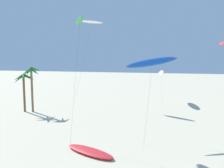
{
  "coord_description": "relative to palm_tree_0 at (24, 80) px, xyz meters",
  "views": [
    {
      "loc": [
        6.12,
        -3.73,
        10.29
      ],
      "look_at": [
        0.53,
        18.34,
        7.63
      ],
      "focal_mm": 36.36,
      "sensor_mm": 36.0,
      "label": 1
    }
  ],
  "objects": [
    {
      "name": "palm_tree_0",
      "position": [
        0.0,
        0.0,
        0.0
      ],
      "size": [
        4.46,
        4.29,
        7.31
      ],
      "color": "brown",
      "rests_on": "ground"
    },
    {
      "name": "palm_tree_1",
      "position": [
        1.52,
        0.24,
        0.93
      ],
      "size": [
        3.64,
        3.62,
        8.56
      ],
      "color": "olive",
      "rests_on": "ground"
    },
    {
      "name": "flying_kite_0",
      "position": [
        14.95,
        -8.48,
        9.13
      ],
      "size": [
        3.31,
        8.44,
        15.64
      ],
      "color": "green",
      "rests_on": "ground"
    },
    {
      "name": "grounded_kite_1",
      "position": [
        18.56,
        -15.05,
        -5.76
      ],
      "size": [
        6.42,
        3.98,
        0.44
      ],
      "color": "red",
      "rests_on": "ground"
    },
    {
      "name": "flying_kite_2",
      "position": [
        24.72,
        17.02,
        0.79
      ],
      "size": [
        2.05,
        10.0,
        7.38
      ],
      "color": "white",
      "rests_on": "ground"
    },
    {
      "name": "flying_kite_3",
      "position": [
        24.3,
        -5.16,
        3.68
      ],
      "size": [
        7.3,
        8.89,
        10.83
      ],
      "color": "blue",
      "rests_on": "ground"
    },
    {
      "name": "flying_kite_5",
      "position": [
        9.12,
        13.03,
        12.37
      ],
      "size": [
        6.68,
        6.65,
        19.23
      ],
      "color": "white",
      "rests_on": "ground"
    }
  ]
}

